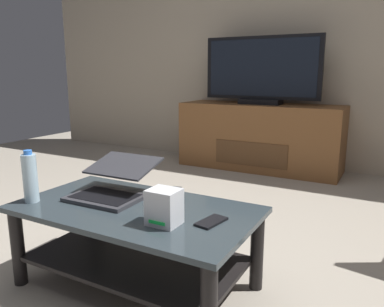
# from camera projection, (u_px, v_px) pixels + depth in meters

# --- Properties ---
(ground_plane) EXTENTS (7.68, 7.68, 0.00)m
(ground_plane) POSITION_uv_depth(u_px,v_px,m) (159.00, 273.00, 1.86)
(ground_plane) COLOR #9E9384
(back_wall) EXTENTS (6.40, 0.12, 2.80)m
(back_wall) POSITION_uv_depth(u_px,v_px,m) (299.00, 29.00, 3.76)
(back_wall) COLOR #B2A38C
(back_wall) RESTS_ON ground
(coffee_table) EXTENTS (1.08, 0.59, 0.39)m
(coffee_table) POSITION_uv_depth(u_px,v_px,m) (135.00, 232.00, 1.70)
(coffee_table) COLOR #2D383D
(coffee_table) RESTS_ON ground
(media_cabinet) EXTENTS (1.61, 0.53, 0.66)m
(media_cabinet) POSITION_uv_depth(u_px,v_px,m) (260.00, 137.00, 3.83)
(media_cabinet) COLOR brown
(media_cabinet) RESTS_ON ground
(television) EXTENTS (1.16, 0.20, 0.66)m
(television) POSITION_uv_depth(u_px,v_px,m) (261.00, 72.00, 3.68)
(television) COLOR black
(television) RESTS_ON media_cabinet
(laptop) EXTENTS (0.34, 0.39, 0.17)m
(laptop) POSITION_uv_depth(u_px,v_px,m) (113.00, 184.00, 1.81)
(laptop) COLOR #333338
(laptop) RESTS_ON coffee_table
(router_box) EXTENTS (0.12, 0.11, 0.14)m
(router_box) POSITION_uv_depth(u_px,v_px,m) (164.00, 207.00, 1.47)
(router_box) COLOR silver
(router_box) RESTS_ON coffee_table
(water_bottle_near) EXTENTS (0.07, 0.07, 0.24)m
(water_bottle_near) POSITION_uv_depth(u_px,v_px,m) (30.00, 178.00, 1.72)
(water_bottle_near) COLOR silver
(water_bottle_near) RESTS_ON coffee_table
(cell_phone) EXTENTS (0.09, 0.15, 0.01)m
(cell_phone) POSITION_uv_depth(u_px,v_px,m) (211.00, 222.00, 1.49)
(cell_phone) COLOR black
(cell_phone) RESTS_ON coffee_table
(tv_remote) EXTENTS (0.08, 0.17, 0.02)m
(tv_remote) POSITION_uv_depth(u_px,v_px,m) (173.00, 193.00, 1.83)
(tv_remote) COLOR #2D2D30
(tv_remote) RESTS_ON coffee_table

